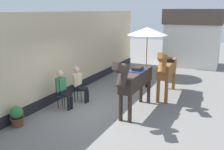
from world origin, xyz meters
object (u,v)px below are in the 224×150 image
at_px(saddled_horse_far, 167,69).
at_px(flower_planter_near, 17,116).
at_px(spare_stool_white, 140,74).
at_px(saddled_horse_near, 135,80).
at_px(seated_visitor_near, 62,87).
at_px(seated_visitor_far, 79,82).
at_px(cafe_parasol, 147,31).

relative_size(saddled_horse_far, flower_planter_near, 4.69).
bearing_deg(spare_stool_white, saddled_horse_near, -74.02).
bearing_deg(seated_visitor_near, seated_visitor_far, 78.28).
xyz_separation_m(saddled_horse_far, cafe_parasol, (-1.76, 3.01, 1.20)).
bearing_deg(cafe_parasol, seated_visitor_far, -102.70).
relative_size(seated_visitor_far, spare_stool_white, 3.02).
bearing_deg(seated_visitor_near, saddled_horse_far, 42.88).
height_order(flower_planter_near, spare_stool_white, flower_planter_near).
relative_size(saddled_horse_near, cafe_parasol, 1.16).
bearing_deg(saddled_horse_near, cafe_parasol, 102.86).
bearing_deg(spare_stool_white, flower_planter_near, -106.16).
xyz_separation_m(seated_visitor_near, cafe_parasol, (1.30, 5.86, 1.59)).
bearing_deg(spare_stool_white, seated_visitor_near, -107.71).
distance_m(seated_visitor_far, spare_stool_white, 3.82).
relative_size(seated_visitor_far, cafe_parasol, 0.54).
xyz_separation_m(saddled_horse_near, cafe_parasol, (-1.18, 5.18, 1.20)).
bearing_deg(spare_stool_white, cafe_parasol, 94.36).
distance_m(seated_visitor_far, flower_planter_near, 2.77).
relative_size(seated_visitor_near, flower_planter_near, 2.17).
relative_size(saddled_horse_far, cafe_parasol, 1.16).
height_order(saddled_horse_near, flower_planter_near, saddled_horse_near).
distance_m(cafe_parasol, spare_stool_white, 2.43).
relative_size(seated_visitor_far, saddled_horse_near, 0.46).
distance_m(seated_visitor_far, cafe_parasol, 5.39).
height_order(flower_planter_near, cafe_parasol, cafe_parasol).
height_order(seated_visitor_near, flower_planter_near, seated_visitor_near).
bearing_deg(seated_visitor_far, saddled_horse_far, 34.86).
bearing_deg(saddled_horse_near, flower_planter_near, -138.86).
bearing_deg(saddled_horse_far, flower_planter_near, -126.49).
relative_size(seated_visitor_far, flower_planter_near, 2.17).
xyz_separation_m(saddled_horse_far, flower_planter_near, (-3.47, -4.69, -0.82)).
distance_m(saddled_horse_far, flower_planter_near, 5.90).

